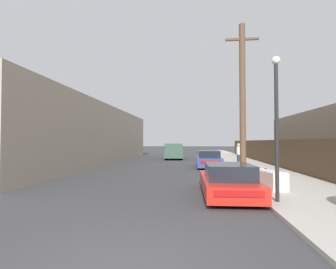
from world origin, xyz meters
name	(u,v)px	position (x,y,z in m)	size (l,w,h in m)	color
sidewalk_curb	(236,160)	(5.30, 23.50, 0.06)	(4.20, 63.00, 0.12)	#ADA89E
discarded_fridge	(269,179)	(4.01, 6.96, 0.47)	(1.05, 1.88, 0.72)	silver
parked_sports_car_red	(228,181)	(2.24, 5.82, 0.54)	(1.92, 4.58, 1.18)	red
car_parked_mid	(209,159)	(2.14, 16.38, 0.62)	(1.81, 4.55, 1.30)	#2D478C
pickup_truck	(174,151)	(-1.29, 25.60, 0.89)	(2.37, 5.87, 1.77)	#385647
utility_pole	(243,98)	(3.67, 10.63, 4.38)	(1.80, 0.33, 8.34)	brown
street_lamp	(277,116)	(3.59, 4.49, 2.77)	(0.26, 0.26, 4.54)	#232326
wooden_fence	(271,152)	(7.25, 18.21, 1.12)	(0.08, 37.75, 2.00)	brown
building_left_block	(77,135)	(-9.76, 19.14, 2.59)	(7.00, 27.80, 5.17)	tan
pedestrian	(239,154)	(4.55, 17.39, 1.01)	(0.34, 0.34, 1.73)	#282D42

